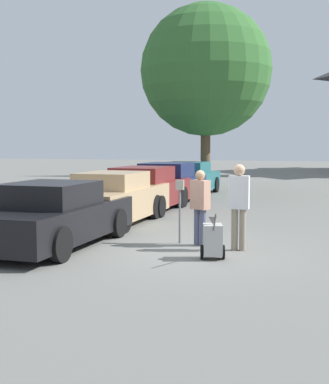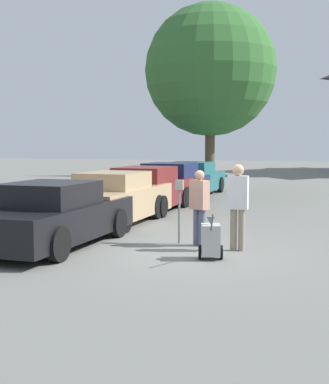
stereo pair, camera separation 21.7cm
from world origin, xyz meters
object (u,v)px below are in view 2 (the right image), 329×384
(parked_car_tan, at_px, (116,199))
(parked_car_teal, at_px, (192,179))
(parked_car_black, at_px, (54,216))
(person_worker, at_px, (199,203))
(person_supervisor, at_px, (238,201))
(parked_car_navy, at_px, (171,184))
(parked_car_maroon, at_px, (147,190))
(parking_meter, at_px, (179,200))
(equipment_cart, at_px, (211,240))

(parked_car_tan, relative_size, parked_car_teal, 1.00)
(parked_car_black, bearing_deg, person_worker, 19.15)
(person_supervisor, bearing_deg, parked_car_navy, -65.34)
(parked_car_maroon, distance_m, parking_meter, 5.78)
(parked_car_tan, distance_m, person_worker, 4.01)
(parked_car_black, height_order, parked_car_maroon, parked_car_maroon)
(parked_car_maroon, relative_size, parked_car_teal, 1.06)
(person_supervisor, bearing_deg, parked_car_maroon, -55.25)
(parked_car_tan, xyz_separation_m, equipment_cart, (3.59, -3.90, -0.30))
(parked_car_tan, height_order, parking_meter, parked_car_tan)
(person_worker, bearing_deg, parked_car_black, 47.96)
(parked_car_black, height_order, parked_car_teal, parked_car_teal)
(parked_car_navy, relative_size, equipment_cart, 4.79)
(parking_meter, height_order, equipment_cart, parking_meter)
(parked_car_navy, xyz_separation_m, equipment_cart, (3.59, -9.46, -0.31))
(parked_car_teal, height_order, person_worker, person_worker)
(parked_car_maroon, bearing_deg, person_supervisor, -53.68)
(person_worker, relative_size, equipment_cart, 1.67)
(parked_car_tan, distance_m, person_supervisor, 4.91)
(parked_car_teal, distance_m, person_worker, 11.80)
(parked_car_maroon, distance_m, person_supervisor, 6.87)
(person_worker, bearing_deg, parked_car_tan, -10.42)
(parked_car_teal, bearing_deg, parking_meter, -76.04)
(parked_car_black, relative_size, equipment_cart, 4.67)
(parked_car_black, distance_m, parked_car_navy, 9.14)
(equipment_cart, bearing_deg, parked_car_maroon, 103.67)
(parked_car_black, bearing_deg, parked_car_tan, 91.18)
(parking_meter, bearing_deg, parked_car_navy, 107.67)
(parked_car_maroon, distance_m, person_worker, 6.13)
(parked_car_maroon, relative_size, parked_car_navy, 1.07)
(parked_car_maroon, bearing_deg, parked_car_navy, 91.18)
(parked_car_black, relative_size, parked_car_tan, 0.97)
(parked_car_maroon, xyz_separation_m, equipment_cart, (3.59, -6.62, -0.32))
(person_supervisor, distance_m, equipment_cart, 1.25)
(parking_meter, xyz_separation_m, person_supervisor, (1.39, -0.43, 0.05))
(parked_car_black, relative_size, person_worker, 2.80)
(equipment_cart, bearing_deg, parked_car_teal, 90.97)
(parked_car_black, xyz_separation_m, parked_car_teal, (-0.00, 12.39, 0.02))
(person_worker, bearing_deg, person_supervisor, -168.44)
(parked_car_black, xyz_separation_m, person_supervisor, (3.95, 0.69, 0.38))
(parked_car_tan, xyz_separation_m, person_supervisor, (3.95, -2.90, 0.36))
(parked_car_maroon, relative_size, parking_meter, 3.57)
(parking_meter, relative_size, person_worker, 0.86)
(parked_car_teal, bearing_deg, equipment_cart, -73.03)
(person_supervisor, relative_size, equipment_cart, 1.82)
(parked_car_teal, height_order, parking_meter, parked_car_teal)
(parked_car_maroon, relative_size, person_worker, 3.08)
(parking_meter, bearing_deg, equipment_cart, -54.17)
(parked_car_navy, relative_size, parking_meter, 3.34)
(parked_car_maroon, distance_m, parked_car_teal, 6.08)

